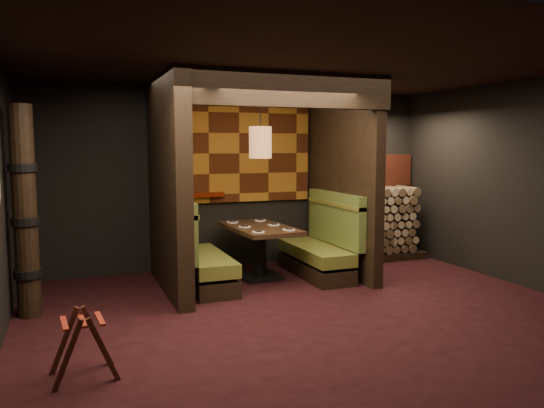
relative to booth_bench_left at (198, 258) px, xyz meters
The scene contains 21 objects.
floor 1.95m from the booth_bench_left, 59.77° to the right, with size 6.50×5.50×0.02m, color black.
ceiling 3.11m from the booth_bench_left, 59.77° to the right, with size 6.50×5.50×0.02m, color black.
wall_back 1.79m from the booth_bench_left, 49.10° to the left, with size 6.50×0.02×2.85m, color black.
wall_front 4.63m from the booth_bench_left, 77.70° to the right, with size 6.50×0.02×2.85m, color black.
wall_right 4.65m from the booth_bench_left, 21.35° to the right, with size 0.02×5.50×2.85m, color black.
partition_left 1.10m from the booth_bench_left, behind, with size 0.20×2.20×2.85m, color black.
partition_right 2.48m from the booth_bench_left, ahead, with size 0.15×2.10×2.85m, color black.
header_beam 2.60m from the booth_bench_left, 45.41° to the right, with size 2.85×0.18×0.44m, color black.
tapa_back_panel 2.00m from the booth_bench_left, 48.54° to the left, with size 2.40×0.06×1.55m, color #975C19.
tapa_side_panel 1.48m from the booth_bench_left, 146.90° to the left, with size 0.04×1.85×1.45m, color #975C19.
lacquer_shelf 1.32m from the booth_bench_left, 70.12° to the left, with size 0.60×0.12×0.07m, color #5D1505.
booth_bench_left is the anchor object (origin of this frame).
booth_bench_right 1.89m from the booth_bench_left, ahead, with size 0.68×1.60×1.14m.
dining_table 0.97m from the booth_bench_left, ahead, with size 0.89×1.51×0.78m.
place_settings 1.04m from the booth_bench_left, ahead, with size 0.70×1.21×0.03m.
pendant_lamp 1.85m from the booth_bench_left, ahead, with size 0.32×0.32×1.09m.
luggage_rack 2.93m from the booth_bench_left, 122.20° to the right, with size 0.59×0.44×0.60m.
totem_column 2.30m from the booth_bench_left, 165.25° to the right, with size 0.31×0.31×2.40m.
firewood_stack 3.33m from the booth_bench_left, 12.17° to the left, with size 1.73×0.70×1.22m.
mosaic_header 3.58m from the booth_bench_left, 17.60° to the left, with size 1.83×0.10×0.56m, color maroon.
bay_front_post 2.58m from the booth_bench_left, ahead, with size 0.08×0.08×2.85m, color black.
Camera 1 is at (-2.58, -5.40, 1.95)m, focal length 35.00 mm.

